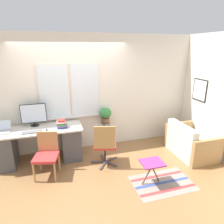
{
  "coord_description": "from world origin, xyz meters",
  "views": [
    {
      "loc": [
        -0.42,
        -3.82,
        2.39
      ],
      "look_at": [
        0.76,
        0.17,
        1.04
      ],
      "focal_mm": 32.0,
      "sensor_mm": 36.0,
      "label": 1
    }
  ],
  "objects_px": {
    "laptop": "(1,130)",
    "plant_stand": "(106,126)",
    "mouse": "(47,130)",
    "desk_chair_wooden": "(47,154)",
    "folding_stool": "(152,164)",
    "monitor": "(34,114)",
    "potted_plant": "(105,114)",
    "couch_loveseat": "(190,143)",
    "keyboard": "(32,132)",
    "office_chair_swivel": "(105,144)",
    "book_stack": "(62,124)"
  },
  "relations": [
    {
      "from": "plant_stand",
      "to": "potted_plant",
      "type": "xyz_separation_m",
      "value": [
        0.0,
        -0.0,
        0.31
      ]
    },
    {
      "from": "monitor",
      "to": "desk_chair_wooden",
      "type": "relative_size",
      "value": 0.62
    },
    {
      "from": "monitor",
      "to": "folding_stool",
      "type": "height_order",
      "value": "monitor"
    },
    {
      "from": "keyboard",
      "to": "couch_loveseat",
      "type": "xyz_separation_m",
      "value": [
        3.41,
        -0.5,
        -0.5
      ]
    },
    {
      "from": "office_chair_swivel",
      "to": "folding_stool",
      "type": "relative_size",
      "value": 2.12
    },
    {
      "from": "laptop",
      "to": "desk_chair_wooden",
      "type": "bearing_deg",
      "value": -33.73
    },
    {
      "from": "keyboard",
      "to": "folding_stool",
      "type": "height_order",
      "value": "keyboard"
    },
    {
      "from": "desk_chair_wooden",
      "to": "plant_stand",
      "type": "xyz_separation_m",
      "value": [
        1.38,
        0.79,
        0.1
      ]
    },
    {
      "from": "book_stack",
      "to": "folding_stool",
      "type": "distance_m",
      "value": 2.01
    },
    {
      "from": "plant_stand",
      "to": "folding_stool",
      "type": "distance_m",
      "value": 1.69
    },
    {
      "from": "office_chair_swivel",
      "to": "monitor",
      "type": "bearing_deg",
      "value": -13.09
    },
    {
      "from": "monitor",
      "to": "potted_plant",
      "type": "xyz_separation_m",
      "value": [
        1.6,
        0.04,
        -0.16
      ]
    },
    {
      "from": "book_stack",
      "to": "plant_stand",
      "type": "xyz_separation_m",
      "value": [
        1.04,
        0.33,
        -0.3
      ]
    },
    {
      "from": "monitor",
      "to": "potted_plant",
      "type": "bearing_deg",
      "value": 1.57
    },
    {
      "from": "mouse",
      "to": "monitor",
      "type": "bearing_deg",
      "value": 125.14
    },
    {
      "from": "keyboard",
      "to": "potted_plant",
      "type": "distance_m",
      "value": 1.69
    },
    {
      "from": "desk_chair_wooden",
      "to": "couch_loveseat",
      "type": "relative_size",
      "value": 0.75
    },
    {
      "from": "monitor",
      "to": "book_stack",
      "type": "height_order",
      "value": "monitor"
    },
    {
      "from": "couch_loveseat",
      "to": "keyboard",
      "type": "bearing_deg",
      "value": 81.62
    },
    {
      "from": "folding_stool",
      "to": "office_chair_swivel",
      "type": "bearing_deg",
      "value": 128.25
    },
    {
      "from": "desk_chair_wooden",
      "to": "couch_loveseat",
      "type": "height_order",
      "value": "desk_chair_wooden"
    },
    {
      "from": "monitor",
      "to": "mouse",
      "type": "height_order",
      "value": "monitor"
    },
    {
      "from": "laptop",
      "to": "desk_chair_wooden",
      "type": "height_order",
      "value": "laptop"
    },
    {
      "from": "book_stack",
      "to": "plant_stand",
      "type": "bearing_deg",
      "value": 17.73
    },
    {
      "from": "book_stack",
      "to": "plant_stand",
      "type": "height_order",
      "value": "book_stack"
    },
    {
      "from": "keyboard",
      "to": "mouse",
      "type": "relative_size",
      "value": 5.99
    },
    {
      "from": "laptop",
      "to": "book_stack",
      "type": "distance_m",
      "value": 1.19
    },
    {
      "from": "couch_loveseat",
      "to": "plant_stand",
      "type": "distance_m",
      "value": 2.02
    },
    {
      "from": "plant_stand",
      "to": "potted_plant",
      "type": "bearing_deg",
      "value": -90.0
    },
    {
      "from": "book_stack",
      "to": "monitor",
      "type": "bearing_deg",
      "value": 152.73
    },
    {
      "from": "potted_plant",
      "to": "plant_stand",
      "type": "bearing_deg",
      "value": 90.0
    },
    {
      "from": "desk_chair_wooden",
      "to": "office_chair_swivel",
      "type": "bearing_deg",
      "value": 13.34
    },
    {
      "from": "mouse",
      "to": "office_chair_swivel",
      "type": "xyz_separation_m",
      "value": [
        1.13,
        -0.41,
        -0.29
      ]
    },
    {
      "from": "monitor",
      "to": "couch_loveseat",
      "type": "xyz_separation_m",
      "value": [
        3.38,
        -0.88,
        -0.75
      ]
    },
    {
      "from": "monitor",
      "to": "office_chair_swivel",
      "type": "bearing_deg",
      "value": -28.77
    },
    {
      "from": "potted_plant",
      "to": "office_chair_swivel",
      "type": "bearing_deg",
      "value": -105.62
    },
    {
      "from": "laptop",
      "to": "folding_stool",
      "type": "distance_m",
      "value": 3.03
    },
    {
      "from": "laptop",
      "to": "office_chair_swivel",
      "type": "relative_size",
      "value": 0.36
    },
    {
      "from": "desk_chair_wooden",
      "to": "potted_plant",
      "type": "xyz_separation_m",
      "value": [
        1.38,
        0.79,
        0.41
      ]
    },
    {
      "from": "mouse",
      "to": "couch_loveseat",
      "type": "distance_m",
      "value": 3.22
    },
    {
      "from": "laptop",
      "to": "plant_stand",
      "type": "height_order",
      "value": "laptop"
    },
    {
      "from": "mouse",
      "to": "desk_chair_wooden",
      "type": "height_order",
      "value": "desk_chair_wooden"
    },
    {
      "from": "laptop",
      "to": "plant_stand",
      "type": "distance_m",
      "value": 2.25
    },
    {
      "from": "office_chair_swivel",
      "to": "potted_plant",
      "type": "height_order",
      "value": "potted_plant"
    },
    {
      "from": "monitor",
      "to": "potted_plant",
      "type": "relative_size",
      "value": 1.44
    },
    {
      "from": "book_stack",
      "to": "desk_chair_wooden",
      "type": "height_order",
      "value": "book_stack"
    },
    {
      "from": "keyboard",
      "to": "desk_chair_wooden",
      "type": "xyz_separation_m",
      "value": [
        0.25,
        -0.37,
        -0.32
      ]
    },
    {
      "from": "keyboard",
      "to": "potted_plant",
      "type": "xyz_separation_m",
      "value": [
        1.64,
        0.42,
        0.09
      ]
    },
    {
      "from": "plant_stand",
      "to": "monitor",
      "type": "bearing_deg",
      "value": -178.43
    },
    {
      "from": "couch_loveseat",
      "to": "folding_stool",
      "type": "relative_size",
      "value": 2.52
    }
  ]
}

